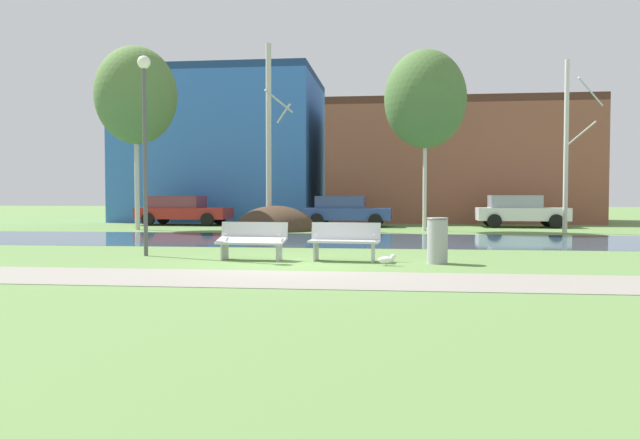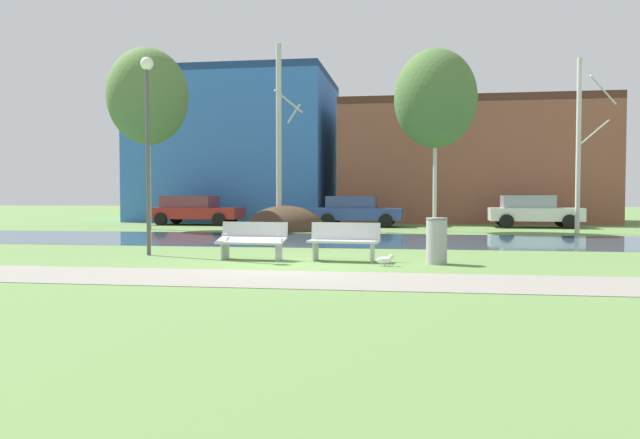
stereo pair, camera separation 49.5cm
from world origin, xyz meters
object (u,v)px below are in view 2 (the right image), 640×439
bench_left (252,239)px  parked_van_nearest_red (194,210)px  seagull (385,260)px  streetlamp (148,122)px  bench_right (344,240)px  parked_sedan_second_blue (357,211)px  parked_hatch_third_white (532,211)px  trash_bin (437,240)px

bench_left → parked_van_nearest_red: (-7.27, 16.04, 0.30)m
seagull → streetlamp: streetlamp is taller
bench_right → parked_sedan_second_blue: 15.51m
seagull → streetlamp: bearing=166.2°
parked_van_nearest_red → parked_hatch_third_white: parked_hatch_third_white is taller
parked_sedan_second_blue → parked_hatch_third_white: size_ratio=1.01×
bench_right → streetlamp: 5.75m
bench_right → trash_bin: bearing=-7.6°
bench_left → trash_bin: trash_bin is taller
bench_right → streetlamp: size_ratio=0.34×
seagull → parked_sedan_second_blue: parked_sedan_second_blue is taller
trash_bin → bench_right: bearing=172.4°
trash_bin → parked_hatch_third_white: (4.93, 16.06, 0.26)m
bench_right → parked_sedan_second_blue: parked_sedan_second_blue is taller
bench_left → bench_right: size_ratio=1.00×
seagull → parked_van_nearest_red: 19.81m
bench_left → trash_bin: (4.20, -0.27, 0.05)m
trash_bin → seagull: (-1.09, -0.55, -0.39)m
seagull → bench_right: bearing=139.5°
streetlamp → parked_hatch_third_white: size_ratio=1.18×
parked_van_nearest_red → parked_sedan_second_blue: 8.30m
bench_right → seagull: bench_right is taller
bench_right → seagull: bearing=-40.5°
bench_left → seagull: size_ratio=4.08×
seagull → parked_hatch_third_white: size_ratio=0.10×
streetlamp → parked_hatch_third_white: (11.94, 15.15, -2.53)m
streetlamp → parked_van_nearest_red: streetlamp is taller
bench_left → seagull: 3.23m
parked_sedan_second_blue → streetlamp: bearing=-104.5°
trash_bin → streetlamp: streetlamp is taller
seagull → parked_hatch_third_white: bearing=70.1°
bench_right → parked_hatch_third_white: 17.27m
parked_hatch_third_white → bench_right: bearing=-113.9°
bench_right → streetlamp: (-4.96, 0.63, 2.84)m
parked_van_nearest_red → parked_hatch_third_white: bearing=-0.9°
bench_left → bench_right: 2.14m
bench_left → parked_hatch_third_white: bearing=60.0°
trash_bin → parked_sedan_second_blue: (-3.19, 15.74, 0.24)m
seagull → streetlamp: size_ratio=0.08×
bench_right → parked_sedan_second_blue: bearing=94.2°
parked_hatch_third_white → parked_van_nearest_red: bearing=179.1°
bench_left → streetlamp: (-2.82, 0.63, 2.84)m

